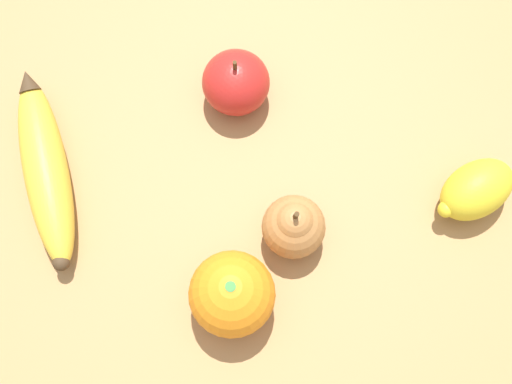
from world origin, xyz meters
The scene contains 6 objects.
ground_plane centered at (0.00, 0.00, 0.00)m, with size 3.00×3.00×0.00m, color #A87A47.
banana centered at (-0.07, 0.09, 0.02)m, with size 0.14×0.21×0.04m.
orange centered at (-0.01, -0.14, 0.04)m, with size 0.08×0.08×0.08m.
pear centered at (0.08, -0.13, 0.04)m, with size 0.06×0.06×0.08m.
apple centered at (0.14, 0.02, 0.03)m, with size 0.07×0.07×0.08m.
lemon centered at (0.24, -0.23, 0.03)m, with size 0.09×0.07×0.06m.
Camera 1 is at (-0.07, -0.24, 0.72)m, focal length 50.00 mm.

